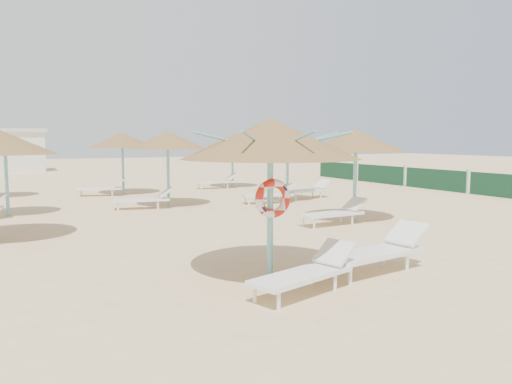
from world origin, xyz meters
name	(u,v)px	position (x,y,z in m)	size (l,w,h in m)	color
ground	(286,272)	(0.00, 0.00, 0.00)	(120.00, 120.00, 0.00)	#DFB788
main_palapa	(270,140)	(-0.40, -0.11, 2.42)	(3.11, 3.11, 2.79)	#69B5B7
lounger_main_a	(307,272)	(-0.32, -1.22, 0.35)	(2.08, 1.18, 0.72)	white
lounger_main_b	(379,250)	(1.56, -0.69, 0.40)	(2.37, 1.06, 0.83)	white
palapa_field	(162,142)	(0.57, 10.22, 2.32)	(14.68, 14.21, 2.72)	#69B5B7
windbreak_fence	(435,179)	(14.00, 9.96, 0.50)	(0.08, 19.84, 1.10)	#16442E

